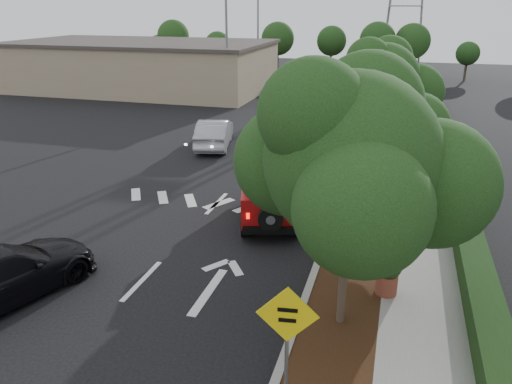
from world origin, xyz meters
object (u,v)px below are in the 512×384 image
at_px(red_jeep, 269,189).
at_px(black_suv_oncoming, 1,274).
at_px(speed_hump_sign, 287,328).
at_px(silver_suv_ahead, 318,155).

bearing_deg(red_jeep, black_suv_oncoming, -142.84).
bearing_deg(speed_hump_sign, black_suv_oncoming, 161.65).
distance_m(red_jeep, speed_hump_sign, 8.97).
bearing_deg(silver_suv_ahead, black_suv_oncoming, -118.88).
xyz_separation_m(silver_suv_ahead, speed_hump_sign, (1.81, -14.34, 0.93)).
height_order(red_jeep, speed_hump_sign, speed_hump_sign).
distance_m(red_jeep, silver_suv_ahead, 5.84).
relative_size(silver_suv_ahead, speed_hump_sign, 2.26).
relative_size(red_jeep, silver_suv_ahead, 0.79).
distance_m(silver_suv_ahead, speed_hump_sign, 14.48).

